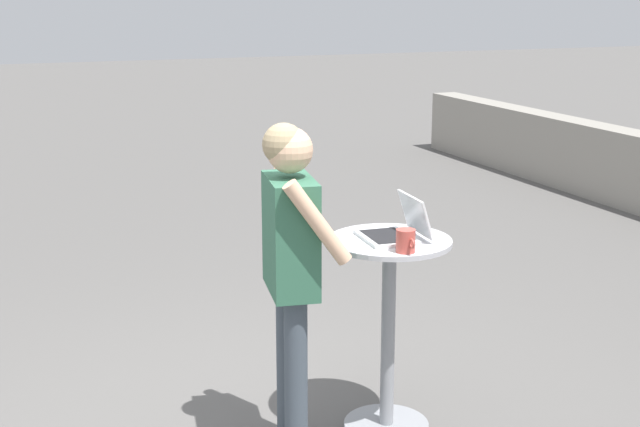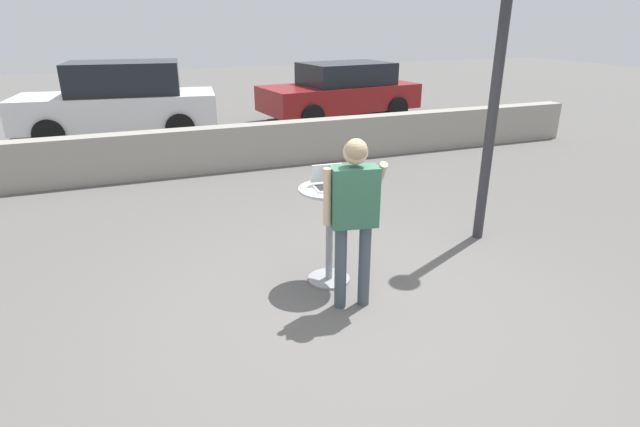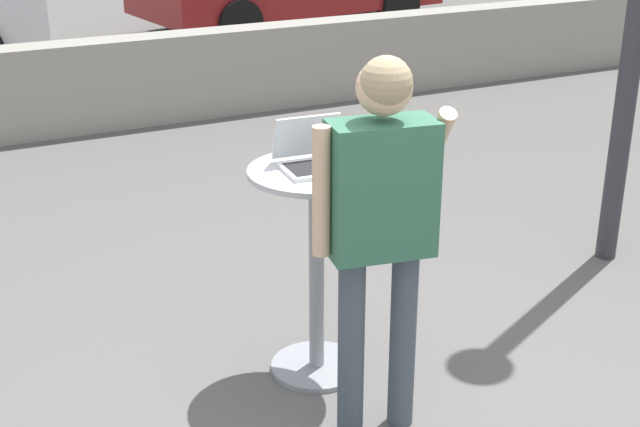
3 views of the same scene
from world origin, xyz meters
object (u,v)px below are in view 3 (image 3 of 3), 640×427
object	(u,v)px
coffee_mug	(366,152)
cafe_table	(317,250)
standing_person	(381,206)
laptop	(314,157)

from	to	relation	value
coffee_mug	cafe_table	bearing A→B (deg)	171.80
cafe_table	standing_person	size ratio (longest dim) A/B	0.63
cafe_table	laptop	bearing A→B (deg)	83.50
cafe_table	coffee_mug	distance (m)	0.50
laptop	standing_person	xyz separation A→B (m)	(0.02, -0.55, -0.04)
laptop	cafe_table	bearing A→B (deg)	-96.50
cafe_table	standing_person	bearing A→B (deg)	-87.83
standing_person	cafe_table	bearing A→B (deg)	92.17
laptop	standing_person	world-z (taller)	standing_person
cafe_table	coffee_mug	world-z (taller)	coffee_mug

